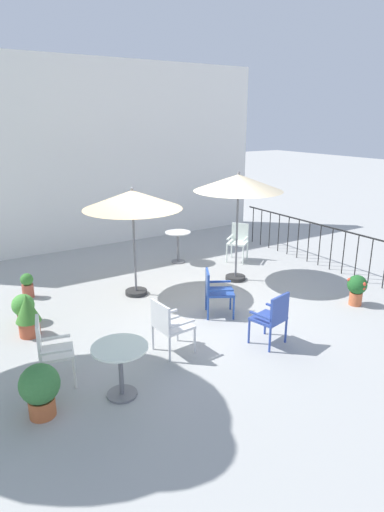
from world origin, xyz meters
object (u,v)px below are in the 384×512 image
(patio_umbrella_0, at_px, (238,184))
(cafe_table_1, at_px, (120,362))
(patio_chair_4, at_px, (169,323))
(potted_plant_3, at_px, (27,285))
(patio_chair_0, at_px, (49,348))
(potted_plant_4, at_px, (357,288))
(patio_chair_2, at_px, (273,316))
(potted_plant_2, at_px, (28,314))
(patio_chair_3, at_px, (238,239))
(patio_umbrella_1, at_px, (132,201))
(potted_plant_0, at_px, (23,307))
(cafe_table_0, at_px, (178,242))
(potted_plant_1, at_px, (40,388))
(patio_chair_1, at_px, (215,289))

(patio_umbrella_0, height_order, cafe_table_1, patio_umbrella_0)
(patio_chair_4, bearing_deg, potted_plant_3, 111.38)
(patio_chair_0, distance_m, potted_plant_4, 5.64)
(patio_chair_2, bearing_deg, potted_plant_2, 143.40)
(cafe_table_1, relative_size, potted_plant_4, 1.20)
(potted_plant_2, bearing_deg, patio_chair_3, 14.13)
(patio_umbrella_1, bearing_deg, patio_chair_4, -103.53)
(patio_umbrella_1, height_order, potted_plant_4, patio_umbrella_1)
(patio_chair_4, xyz_separation_m, potted_plant_4, (3.89, -0.34, -0.15))
(patio_chair_2, bearing_deg, potted_plant_0, 137.30)
(patio_chair_2, distance_m, potted_plant_2, 3.93)
(cafe_table_0, xyz_separation_m, cafe_table_1, (-3.38, -4.31, -0.04))
(cafe_table_1, height_order, patio_chair_3, patio_chair_3)
(cafe_table_0, height_order, potted_plant_0, cafe_table_0)
(patio_umbrella_1, relative_size, patio_chair_2, 2.51)
(patio_chair_0, bearing_deg, patio_umbrella_0, 22.24)
(potted_plant_0, distance_m, potted_plant_3, 1.17)
(cafe_table_1, xyz_separation_m, patio_chair_3, (4.75, 3.66, 0.04))
(patio_chair_2, xyz_separation_m, patio_chair_3, (2.22, 3.69, 0.04))
(potted_plant_2, distance_m, potted_plant_4, 5.92)
(patio_umbrella_1, bearing_deg, cafe_table_1, -118.36)
(patio_umbrella_1, xyz_separation_m, potted_plant_2, (-2.24, -0.68, -1.53))
(patio_umbrella_1, bearing_deg, patio_chair_2, -73.20)
(cafe_table_0, relative_size, patio_chair_4, 0.91)
(patio_chair_3, bearing_deg, patio_chair_2, -120.97)
(cafe_table_1, distance_m, potted_plant_3, 4.00)
(patio_umbrella_0, bearing_deg, potted_plant_4, -64.54)
(potted_plant_0, bearing_deg, patio_chair_0, -92.58)
(patio_umbrella_0, distance_m, cafe_table_1, 4.90)
(cafe_table_1, height_order, potted_plant_4, cafe_table_1)
(patio_chair_0, distance_m, potted_plant_2, 1.59)
(patio_chair_3, xyz_separation_m, potted_plant_1, (-5.72, -3.53, -0.15))
(patio_chair_1, relative_size, patio_chair_2, 0.97)
(potted_plant_2, xyz_separation_m, potted_plant_3, (0.35, 1.67, -0.12))
(patio_umbrella_1, height_order, patio_chair_1, patio_umbrella_1)
(patio_chair_2, bearing_deg, patio_chair_0, 166.68)
(potted_plant_1, bearing_deg, cafe_table_1, -7.98)
(cafe_table_0, relative_size, potted_plant_1, 1.14)
(potted_plant_0, bearing_deg, patio_umbrella_0, -3.49)
(patio_umbrella_1, distance_m, potted_plant_4, 4.57)
(patio_chair_0, distance_m, patio_chair_4, 1.73)
(potted_plant_4, bearing_deg, potted_plant_0, 154.97)
(patio_chair_0, bearing_deg, potted_plant_4, -4.70)
(patio_chair_1, xyz_separation_m, potted_plant_1, (-3.38, -1.21, -0.11))
(patio_chair_1, distance_m, potted_plant_4, 2.75)
(patio_chair_3, xyz_separation_m, patio_chair_4, (-3.70, -3.06, -0.04))
(patio_umbrella_1, height_order, patio_chair_2, patio_umbrella_1)
(potted_plant_2, relative_size, potted_plant_3, 1.43)
(patio_chair_2, bearing_deg, patio_umbrella_1, 106.80)
(patio_umbrella_1, bearing_deg, patio_umbrella_0, -10.57)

